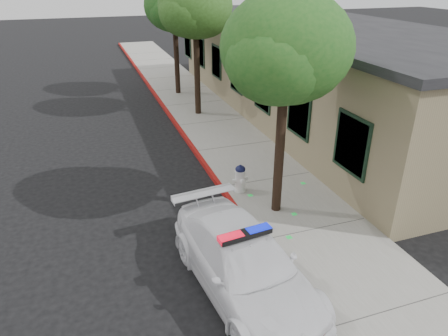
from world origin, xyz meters
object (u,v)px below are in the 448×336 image
at_px(police_car, 244,263).
at_px(street_tree_near, 286,53).
at_px(clapboard_building, 315,69).
at_px(fire_hydrant, 240,178).
at_px(street_tree_far, 175,8).
at_px(street_tree_mid, 195,9).

distance_m(police_car, street_tree_near, 5.01).
xyz_separation_m(clapboard_building, fire_hydrant, (-6.18, -6.43, -1.54)).
bearing_deg(street_tree_far, street_tree_mid, -89.63).
height_order(clapboard_building, fire_hydrant, clapboard_building).
xyz_separation_m(fire_hydrant, street_tree_mid, (0.87, 7.82, 4.18)).
height_order(fire_hydrant, street_tree_far, street_tree_far).
height_order(fire_hydrant, street_tree_mid, street_tree_mid).
bearing_deg(street_tree_far, clapboard_building, -44.29).
bearing_deg(fire_hydrant, police_car, -114.33).
bearing_deg(street_tree_near, street_tree_mid, 88.25).
xyz_separation_m(fire_hydrant, street_tree_far, (0.85, 11.63, 3.94)).
relative_size(clapboard_building, street_tree_far, 3.59).
bearing_deg(street_tree_mid, street_tree_near, -91.75).
distance_m(clapboard_building, police_car, 12.90).
distance_m(clapboard_building, street_tree_far, 7.82).
height_order(police_car, street_tree_near, street_tree_near).
bearing_deg(fire_hydrant, street_tree_far, 81.45).
height_order(clapboard_building, street_tree_far, street_tree_far).
distance_m(clapboard_building, street_tree_mid, 6.08).
bearing_deg(street_tree_mid, clapboard_building, -14.63).
xyz_separation_m(police_car, fire_hydrant, (1.41, 3.89, -0.10)).
distance_m(fire_hydrant, street_tree_near, 4.17).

